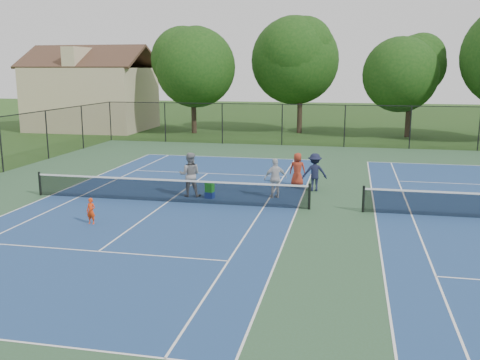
% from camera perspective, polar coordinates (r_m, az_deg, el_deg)
% --- Properties ---
extents(ground, '(140.00, 140.00, 0.00)m').
position_cam_1_polar(ground, '(21.54, 10.17, -3.26)').
color(ground, '#234716').
rests_on(ground, ground).
extents(court_pad, '(36.00, 36.00, 0.01)m').
position_cam_1_polar(court_pad, '(21.54, 10.17, -3.25)').
color(court_pad, '#325A3F').
rests_on(court_pad, ground).
extents(tennis_court_left, '(12.00, 23.83, 1.07)m').
position_cam_1_polar(tennis_court_left, '(22.78, -7.71, -2.11)').
color(tennis_court_left, navy).
rests_on(tennis_court_left, ground).
extents(perimeter_fence, '(36.08, 36.08, 3.02)m').
position_cam_1_polar(perimeter_fence, '(21.19, 10.32, 0.93)').
color(perimeter_fence, black).
rests_on(perimeter_fence, ground).
extents(tree_back_a, '(6.80, 6.80, 9.15)m').
position_cam_1_polar(tree_back_a, '(46.80, -5.04, 12.37)').
color(tree_back_a, '#2D2116').
rests_on(tree_back_a, ground).
extents(tree_back_b, '(7.60, 7.60, 10.03)m').
position_cam_1_polar(tree_back_b, '(47.04, 6.52, 13.01)').
color(tree_back_b, '#2D2116').
rests_on(tree_back_b, ground).
extents(tree_back_c, '(6.00, 6.00, 8.40)m').
position_cam_1_polar(tree_back_c, '(46.04, 17.80, 11.18)').
color(tree_back_c, '#2D2116').
rests_on(tree_back_c, ground).
extents(clapboard_house, '(10.80, 8.10, 7.65)m').
position_cam_1_polar(clapboard_house, '(51.54, -15.48, 8.66)').
color(clapboard_house, tan).
rests_on(clapboard_house, ground).
extents(child_player, '(0.37, 0.27, 0.96)m').
position_cam_1_polar(child_player, '(20.06, -15.61, -3.22)').
color(child_player, '#EE3E0F').
rests_on(child_player, ground).
extents(instructor, '(1.06, 0.88, 1.96)m').
position_cam_1_polar(instructor, '(23.47, -5.38, 0.57)').
color(instructor, gray).
rests_on(instructor, ground).
extents(bystander_a, '(1.10, 0.84, 1.74)m').
position_cam_1_polar(bystander_a, '(23.19, 3.80, 0.18)').
color(bystander_a, silver).
rests_on(bystander_a, ground).
extents(bystander_b, '(1.22, 0.83, 1.75)m').
position_cam_1_polar(bystander_b, '(24.71, 7.96, 0.82)').
color(bystander_b, '#171B33').
rests_on(bystander_b, ground).
extents(bystander_c, '(0.80, 0.54, 1.60)m').
position_cam_1_polar(bystander_c, '(25.74, 6.15, 1.14)').
color(bystander_c, maroon).
rests_on(bystander_c, ground).
extents(ball_crate, '(0.41, 0.35, 0.28)m').
position_cam_1_polar(ball_crate, '(23.26, -3.25, -1.62)').
color(ball_crate, '#16349C').
rests_on(ball_crate, ground).
extents(ball_hopper, '(0.40, 0.35, 0.42)m').
position_cam_1_polar(ball_hopper, '(23.18, -3.26, -0.78)').
color(ball_hopper, green).
rests_on(ball_hopper, ball_crate).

